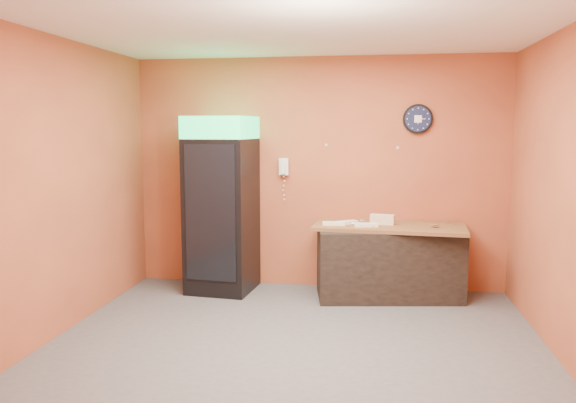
# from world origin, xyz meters

# --- Properties ---
(floor) EXTENTS (4.50, 4.50, 0.00)m
(floor) POSITION_xyz_m (0.00, 0.00, 0.00)
(floor) COLOR #47474C
(floor) RESTS_ON ground
(back_wall) EXTENTS (4.50, 0.02, 2.80)m
(back_wall) POSITION_xyz_m (0.00, 2.00, 1.40)
(back_wall) COLOR #B65733
(back_wall) RESTS_ON floor
(left_wall) EXTENTS (0.02, 4.00, 2.80)m
(left_wall) POSITION_xyz_m (-2.25, 0.00, 1.40)
(left_wall) COLOR #B65733
(left_wall) RESTS_ON floor
(right_wall) EXTENTS (0.02, 4.00, 2.80)m
(right_wall) POSITION_xyz_m (2.25, 0.00, 1.40)
(right_wall) COLOR #B65733
(right_wall) RESTS_ON floor
(ceiling) EXTENTS (4.50, 4.00, 0.02)m
(ceiling) POSITION_xyz_m (0.00, 0.00, 2.80)
(ceiling) COLOR white
(ceiling) RESTS_ON back_wall
(beverage_cooler) EXTENTS (0.80, 0.81, 2.09)m
(beverage_cooler) POSITION_xyz_m (-1.11, 1.60, 1.02)
(beverage_cooler) COLOR black
(beverage_cooler) RESTS_ON floor
(prep_counter) EXTENTS (1.71, 0.95, 0.81)m
(prep_counter) POSITION_xyz_m (0.86, 1.64, 0.40)
(prep_counter) COLOR black
(prep_counter) RESTS_ON floor
(wall_clock) EXTENTS (0.35, 0.06, 0.35)m
(wall_clock) POSITION_xyz_m (1.17, 1.97, 2.06)
(wall_clock) COLOR black
(wall_clock) RESTS_ON back_wall
(wall_phone) EXTENTS (0.11, 0.10, 0.21)m
(wall_phone) POSITION_xyz_m (-0.41, 1.95, 1.48)
(wall_phone) COLOR white
(wall_phone) RESTS_ON back_wall
(butcher_paper) EXTENTS (1.76, 0.87, 0.04)m
(butcher_paper) POSITION_xyz_m (0.86, 1.64, 0.83)
(butcher_paper) COLOR brown
(butcher_paper) RESTS_ON prep_counter
(sub_roll_stack) EXTENTS (0.28, 0.14, 0.12)m
(sub_roll_stack) POSITION_xyz_m (0.78, 1.67, 0.91)
(sub_roll_stack) COLOR beige
(sub_roll_stack) RESTS_ON butcher_paper
(wrapped_sandwich_left) EXTENTS (0.26, 0.12, 0.04)m
(wrapped_sandwich_left) POSITION_xyz_m (0.24, 1.54, 0.87)
(wrapped_sandwich_left) COLOR silver
(wrapped_sandwich_left) RESTS_ON butcher_paper
(wrapped_sandwich_mid) EXTENTS (0.28, 0.14, 0.04)m
(wrapped_sandwich_mid) POSITION_xyz_m (0.60, 1.49, 0.87)
(wrapped_sandwich_mid) COLOR silver
(wrapped_sandwich_mid) RESTS_ON butcher_paper
(wrapped_sandwich_right) EXTENTS (0.26, 0.23, 0.04)m
(wrapped_sandwich_right) POSITION_xyz_m (0.38, 1.65, 0.87)
(wrapped_sandwich_right) COLOR silver
(wrapped_sandwich_right) RESTS_ON butcher_paper
(kitchen_tool) EXTENTS (0.06, 0.06, 0.06)m
(kitchen_tool) POSITION_xyz_m (0.56, 1.64, 0.88)
(kitchen_tool) COLOR silver
(kitchen_tool) RESTS_ON butcher_paper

